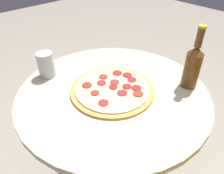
% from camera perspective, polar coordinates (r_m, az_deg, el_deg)
% --- Properties ---
extents(table, '(0.81, 0.81, 0.76)m').
position_cam_1_polar(table, '(1.06, 0.27, -9.32)').
color(table, '#B2A893').
rests_on(table, ground_plane).
extents(pizza, '(0.35, 0.35, 0.02)m').
position_cam_1_polar(pizza, '(0.92, 0.05, -0.58)').
color(pizza, '#C68E47').
rests_on(pizza, table).
extents(beer_bottle, '(0.07, 0.07, 0.27)m').
position_cam_1_polar(beer_bottle, '(0.96, 20.37, 5.41)').
color(beer_bottle, '#563314').
rests_on(beer_bottle, table).
extents(drinking_glass, '(0.07, 0.07, 0.12)m').
position_cam_1_polar(drinking_glass, '(1.04, -16.85, 5.63)').
color(drinking_glass, '#ADBCC6').
rests_on(drinking_glass, table).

